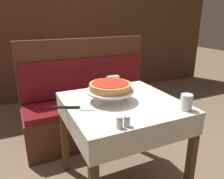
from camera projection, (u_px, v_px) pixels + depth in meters
The scene contains 12 objects.
dining_table_front at pixel (122, 114), 1.60m from camera, with size 0.79×0.79×0.72m.
dining_table_rear at pixel (75, 66), 3.13m from camera, with size 0.84×0.84×0.73m.
booth_bench at pixel (91, 111), 2.39m from camera, with size 1.41×0.47×1.08m.
back_wall_panel at pixel (55, 23), 3.35m from camera, with size 6.00×0.04×2.40m, color #4C2D1E.
pizza_pan_stand at pixel (110, 91), 1.55m from camera, with size 0.34×0.34×0.08m.
deep_dish_pizza at pixel (110, 86), 1.54m from camera, with size 0.30×0.30×0.05m.
pizza_server at pixel (75, 108), 1.44m from camera, with size 0.29×0.17×0.01m.
water_glass_near at pixel (186, 102), 1.41m from camera, with size 0.08×0.08×0.10m.
salt_shaker at pixel (119, 122), 1.18m from camera, with size 0.04×0.04×0.06m.
pepper_shaker at pixel (127, 121), 1.20m from camera, with size 0.04×0.04×0.06m.
napkin_holder at pixel (113, 81), 1.89m from camera, with size 0.10×0.05×0.09m.
condiment_caddy at pixel (69, 58), 2.94m from camera, with size 0.11×0.11×0.15m.
Camera 1 is at (-0.68, -1.29, 1.30)m, focal length 35.00 mm.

